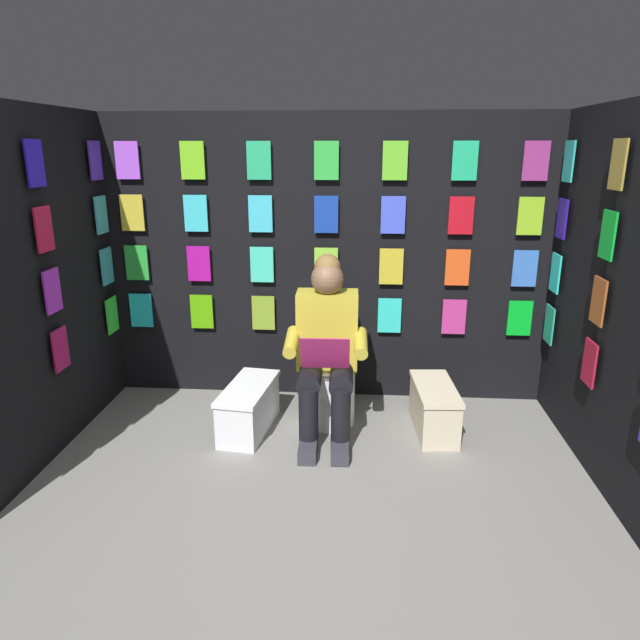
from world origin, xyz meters
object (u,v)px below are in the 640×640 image
at_px(comic_longbox_near, 249,408).
at_px(toilet, 328,374).
at_px(person_reading, 326,348).
at_px(comic_longbox_far, 434,408).

bearing_deg(comic_longbox_near, toilet, -148.04).
distance_m(toilet, comic_longbox_near, 0.59).
bearing_deg(comic_longbox_near, person_reading, -171.40).
height_order(comic_longbox_near, comic_longbox_far, same).
relative_size(person_reading, comic_longbox_near, 1.79).
bearing_deg(comic_longbox_far, toilet, -16.05).
bearing_deg(toilet, comic_longbox_near, 23.63).
height_order(person_reading, comic_longbox_far, person_reading).
bearing_deg(person_reading, toilet, -90.17).
bearing_deg(person_reading, comic_longbox_near, 0.27).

